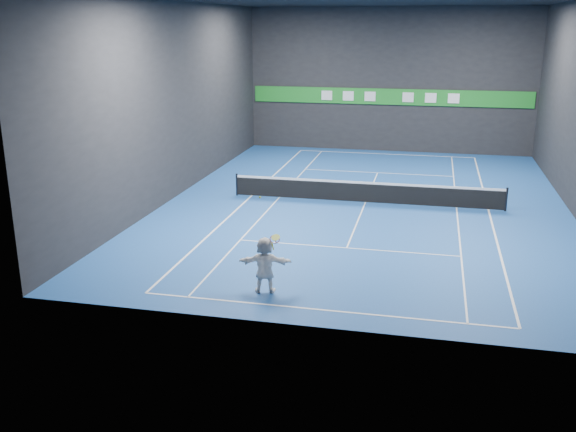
% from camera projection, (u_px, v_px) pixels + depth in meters
% --- Properties ---
extents(ground, '(26.00, 26.00, 0.00)m').
position_uv_depth(ground, '(365.00, 203.00, 29.70)').
color(ground, '#1A4994').
rests_on(ground, ground).
extents(wall_back, '(18.00, 0.10, 9.00)m').
position_uv_depth(wall_back, '(390.00, 81.00, 40.55)').
color(wall_back, black).
rests_on(wall_back, ground).
extents(wall_front, '(18.00, 0.10, 9.00)m').
position_uv_depth(wall_front, '(316.00, 166.00, 16.26)').
color(wall_front, black).
rests_on(wall_front, ground).
extents(wall_left, '(0.10, 26.00, 9.00)m').
position_uv_depth(wall_left, '(178.00, 100.00, 30.31)').
color(wall_left, black).
rests_on(wall_left, ground).
extents(baseline_near, '(10.98, 0.08, 0.01)m').
position_uv_depth(baseline_near, '(321.00, 310.00, 18.60)').
color(baseline_near, white).
rests_on(baseline_near, ground).
extents(baseline_far, '(10.98, 0.08, 0.01)m').
position_uv_depth(baseline_far, '(385.00, 154.00, 40.81)').
color(baseline_far, white).
rests_on(baseline_far, ground).
extents(sideline_doubles_left, '(0.08, 23.78, 0.01)m').
position_uv_depth(sideline_doubles_left, '(251.00, 196.00, 30.86)').
color(sideline_doubles_left, white).
rests_on(sideline_doubles_left, ground).
extents(sideline_doubles_right, '(0.08, 23.78, 0.01)m').
position_uv_depth(sideline_doubles_right, '(488.00, 210.00, 28.54)').
color(sideline_doubles_right, white).
rests_on(sideline_doubles_right, ground).
extents(sideline_singles_left, '(0.06, 23.78, 0.01)m').
position_uv_depth(sideline_singles_left, '(279.00, 198.00, 30.57)').
color(sideline_singles_left, white).
rests_on(sideline_singles_left, ground).
extents(sideline_singles_right, '(0.06, 23.78, 0.01)m').
position_uv_depth(sideline_singles_right, '(457.00, 208.00, 28.84)').
color(sideline_singles_right, white).
rests_on(sideline_singles_right, ground).
extents(service_line_near, '(8.23, 0.06, 0.01)m').
position_uv_depth(service_line_near, '(347.00, 248.00, 23.72)').
color(service_line_near, white).
rests_on(service_line_near, ground).
extents(service_line_far, '(8.23, 0.06, 0.01)m').
position_uv_depth(service_line_far, '(378.00, 173.00, 35.68)').
color(service_line_far, white).
rests_on(service_line_far, ground).
extents(center_service_line, '(0.06, 12.80, 0.01)m').
position_uv_depth(center_service_line, '(365.00, 203.00, 29.70)').
color(center_service_line, white).
rests_on(center_service_line, ground).
extents(player, '(1.70, 0.79, 1.77)m').
position_uv_depth(player, '(265.00, 265.00, 19.61)').
color(player, white).
rests_on(player, ground).
extents(tennis_ball, '(0.07, 0.07, 0.07)m').
position_uv_depth(tennis_ball, '(260.00, 197.00, 19.26)').
color(tennis_ball, '#EBF729').
rests_on(tennis_ball, player).
extents(tennis_net, '(12.50, 0.10, 1.07)m').
position_uv_depth(tennis_net, '(366.00, 192.00, 29.55)').
color(tennis_net, black).
rests_on(tennis_net, ground).
extents(sponsor_banner, '(17.64, 0.11, 1.00)m').
position_uv_depth(sponsor_banner, '(389.00, 97.00, 40.78)').
color(sponsor_banner, '#1D8727').
rests_on(sponsor_banner, wall_back).
extents(tennis_racket, '(0.42, 0.35, 0.52)m').
position_uv_depth(tennis_racket, '(275.00, 240.00, 19.36)').
color(tennis_racket, '#AD1612').
rests_on(tennis_racket, player).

